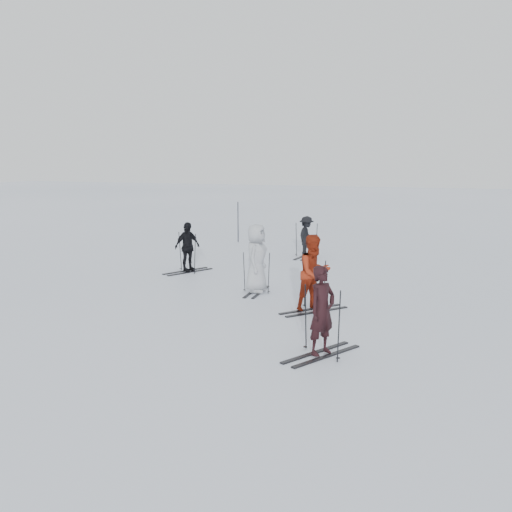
{
  "coord_description": "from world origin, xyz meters",
  "views": [
    {
      "loc": [
        5.29,
        -13.49,
        3.67
      ],
      "look_at": [
        0.0,
        1.0,
        1.0
      ],
      "focal_mm": 40.0,
      "sensor_mm": 36.0,
      "label": 1
    }
  ],
  "objects": [
    {
      "name": "skier_grey",
      "position": [
        0.04,
        0.91,
        0.93
      ],
      "size": [
        0.65,
        0.95,
        1.86
      ],
      "primitive_type": "imported",
      "rotation": [
        0.0,
        0.0,
        1.63
      ],
      "color": "#A6AAB0",
      "rests_on": "ground"
    },
    {
      "name": "skier_near_dark",
      "position": [
        2.93,
        -3.44,
        0.84
      ],
      "size": [
        0.65,
        0.73,
        1.68
      ],
      "primitive_type": "imported",
      "rotation": [
        0.0,
        0.0,
        1.07
      ],
      "color": "black",
      "rests_on": "ground"
    },
    {
      "name": "skis_uphill_left",
      "position": [
        -3.03,
        2.83,
        0.66
      ],
      "size": [
        2.05,
        1.68,
        1.32
      ],
      "primitive_type": null,
      "rotation": [
        0.0,
        0.0,
        1.09
      ],
      "color": "black",
      "rests_on": "ground"
    },
    {
      "name": "piste_marker",
      "position": [
        -3.94,
        9.49,
        0.88
      ],
      "size": [
        0.05,
        0.05,
        1.77
      ],
      "primitive_type": "cylinder",
      "rotation": [
        0.0,
        0.0,
        0.23
      ],
      "color": "black",
      "rests_on": "ground"
    },
    {
      "name": "skier_red",
      "position": [
        2.02,
        -0.45,
        0.92
      ],
      "size": [
        1.11,
        1.13,
        1.84
      ],
      "primitive_type": "imported",
      "rotation": [
        0.0,
        0.0,
        0.88
      ],
      "color": "maroon",
      "rests_on": "ground"
    },
    {
      "name": "skis_uphill_far",
      "position": [
        -0.16,
        6.92,
        0.66
      ],
      "size": [
        1.88,
        1.11,
        1.31
      ],
      "primitive_type": null,
      "rotation": [
        0.0,
        0.0,
        1.48
      ],
      "color": "black",
      "rests_on": "ground"
    },
    {
      "name": "ground",
      "position": [
        0.0,
        0.0,
        0.0
      ],
      "size": [
        120.0,
        120.0,
        0.0
      ],
      "primitive_type": "plane",
      "color": "silver",
      "rests_on": "ground"
    },
    {
      "name": "skis_grey",
      "position": [
        0.04,
        0.91,
        0.58
      ],
      "size": [
        1.63,
        0.93,
        1.15
      ],
      "primitive_type": null,
      "rotation": [
        0.0,
        0.0,
        1.63
      ],
      "color": "black",
      "rests_on": "ground"
    },
    {
      "name": "skis_near_dark",
      "position": [
        2.93,
        -3.44,
        0.68
      ],
      "size": [
        2.1,
        1.75,
        1.36
      ],
      "primitive_type": null,
      "rotation": [
        0.0,
        0.0,
        1.07
      ],
      "color": "black",
      "rests_on": "ground"
    },
    {
      "name": "skis_red",
      "position": [
        2.02,
        -0.45,
        0.67
      ],
      "size": [
        2.04,
        1.93,
        1.34
      ],
      "primitive_type": null,
      "rotation": [
        0.0,
        0.0,
        0.88
      ],
      "color": "black",
      "rests_on": "ground"
    },
    {
      "name": "skier_uphill_left",
      "position": [
        -3.03,
        2.83,
        0.8
      ],
      "size": [
        0.78,
        1.01,
        1.6
      ],
      "primitive_type": "imported",
      "rotation": [
        0.0,
        0.0,
        1.09
      ],
      "color": "black",
      "rests_on": "ground"
    },
    {
      "name": "skier_uphill_far",
      "position": [
        -0.16,
        6.92,
        0.75
      ],
      "size": [
        0.64,
        1.01,
        1.49
      ],
      "primitive_type": "imported",
      "rotation": [
        0.0,
        0.0,
        1.48
      ],
      "color": "black",
      "rests_on": "ground"
    }
  ]
}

